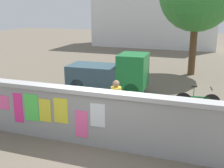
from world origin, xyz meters
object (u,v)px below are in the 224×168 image
object	(u,v)px
auto_rickshaw_truck	(112,74)
motorcycle	(177,118)
person_walking	(116,99)
bicycle_near	(197,101)

from	to	relation	value
auto_rickshaw_truck	motorcycle	world-z (taller)	auto_rickshaw_truck
person_walking	motorcycle	bearing A→B (deg)	10.46
motorcycle	person_walking	size ratio (longest dim) A/B	1.17
motorcycle	bicycle_near	world-z (taller)	bicycle_near
motorcycle	person_walking	distance (m)	2.00
bicycle_near	motorcycle	bearing A→B (deg)	-102.90
auto_rickshaw_truck	bicycle_near	bearing A→B (deg)	-14.95
auto_rickshaw_truck	bicycle_near	xyz separation A→B (m)	(3.84, -1.03, -0.54)
bicycle_near	auto_rickshaw_truck	bearing A→B (deg)	165.05
auto_rickshaw_truck	bicycle_near	world-z (taller)	auto_rickshaw_truck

